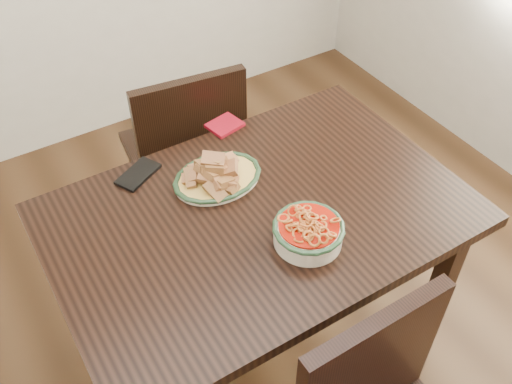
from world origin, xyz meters
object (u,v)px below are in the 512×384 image
dining_table (259,232)px  noodle_bowl (308,230)px  smartphone (138,174)px  fish_plate (217,170)px  chair_far (187,150)px

dining_table → noodle_bowl: size_ratio=6.03×
noodle_bowl → smartphone: size_ratio=1.41×
noodle_bowl → smartphone: noodle_bowl is taller
fish_plate → noodle_bowl: 0.36m
chair_far → noodle_bowl: 0.87m
dining_table → chair_far: 0.67m
dining_table → smartphone: 0.43m
fish_plate → smartphone: (-0.20, 0.15, -0.04)m
chair_far → smartphone: chair_far is taller
noodle_bowl → dining_table: bearing=106.8°
dining_table → fish_plate: bearing=103.1°
chair_far → smartphone: 0.51m
dining_table → smartphone: bearing=126.1°
fish_plate → smartphone: bearing=142.6°
noodle_bowl → smartphone: (-0.29, 0.51, -0.04)m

